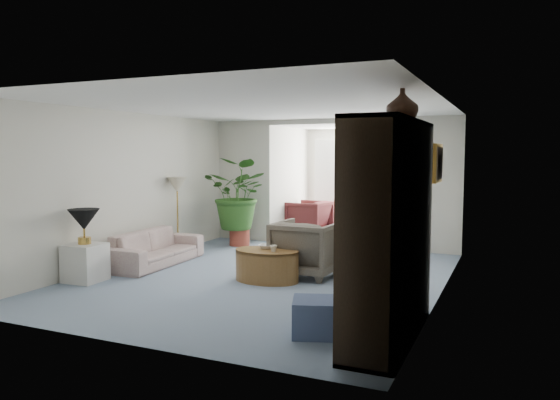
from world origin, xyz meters
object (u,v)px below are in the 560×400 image
at_px(plant_pot, 240,237).
at_px(sunroom_table, 351,221).
at_px(cabinet_urn, 402,105).
at_px(sunroom_chair_maroon, 309,218).
at_px(floor_lamp, 177,185).
at_px(end_table, 85,263).
at_px(framed_picture, 439,163).
at_px(sunroom_chair_blue, 375,224).
at_px(wingback_chair, 307,248).
at_px(coffee_cup, 273,249).
at_px(side_table_dark, 358,254).
at_px(coffee_table, 267,265).
at_px(table_lamp, 84,220).
at_px(ottoman, 315,317).
at_px(entertainment_cabinet, 390,230).
at_px(sofa, 155,248).
at_px(coffee_bowl, 267,247).

height_order(plant_pot, sunroom_table, sunroom_table).
distance_m(cabinet_urn, plant_pot, 5.71).
height_order(cabinet_urn, sunroom_chair_maroon, cabinet_urn).
bearing_deg(floor_lamp, end_table, -87.79).
height_order(framed_picture, end_table, framed_picture).
distance_m(sunroom_chair_blue, sunroom_chair_maroon, 1.50).
xyz_separation_m(wingback_chair, sunroom_table, (-0.64, 4.50, -0.15)).
height_order(end_table, coffee_cup, coffee_cup).
bearing_deg(end_table, sunroom_chair_maroon, 75.66).
bearing_deg(sunroom_chair_maroon, side_table_dark, 38.13).
relative_size(coffee_table, sunroom_table, 1.80).
xyz_separation_m(framed_picture, plant_pot, (-4.10, 2.42, -1.54)).
bearing_deg(plant_pot, coffee_cup, -53.22).
xyz_separation_m(sunroom_chair_blue, sunroom_chair_maroon, (-1.50, 0.00, 0.07)).
bearing_deg(coffee_table, table_lamp, -155.69).
relative_size(wingback_chair, plant_pot, 2.28).
distance_m(floor_lamp, cabinet_urn, 5.29).
xyz_separation_m(ottoman, sunroom_table, (-1.66, 6.89, 0.08)).
height_order(ottoman, sunroom_table, sunroom_table).
bearing_deg(coffee_table, sunroom_chair_blue, 83.25).
bearing_deg(sunroom_chair_blue, plant_pot, 135.59).
xyz_separation_m(cabinet_urn, sunroom_table, (-2.34, 6.17, -2.06)).
relative_size(sunroom_chair_blue, sunroom_chair_maroon, 0.83).
height_order(framed_picture, cabinet_urn, cabinet_urn).
bearing_deg(entertainment_cabinet, sofa, 155.91).
relative_size(sofa, sunroom_chair_blue, 2.68).
bearing_deg(sunroom_chair_blue, coffee_bowl, 179.34).
relative_size(coffee_bowl, coffee_cup, 2.31).
xyz_separation_m(framed_picture, sunroom_chair_maroon, (-3.32, 4.24, -1.31)).
height_order(side_table_dark, entertainment_cabinet, entertainment_cabinet).
xyz_separation_m(framed_picture, sunroom_table, (-2.57, 4.99, -1.44)).
bearing_deg(coffee_table, end_table, -155.69).
bearing_deg(floor_lamp, plant_pot, 58.53).
xyz_separation_m(end_table, cabinet_urn, (4.46, -0.06, 2.05)).
relative_size(coffee_cup, side_table_dark, 0.16).
distance_m(table_lamp, ottoman, 3.92).
xyz_separation_m(coffee_bowl, sunroom_chair_maroon, (-0.94, 4.19, -0.09)).
xyz_separation_m(end_table, sunroom_chair_maroon, (1.37, 5.36, 0.12)).
distance_m(framed_picture, table_lamp, 4.89).
xyz_separation_m(floor_lamp, coffee_cup, (2.61, -1.45, -0.75)).
bearing_deg(end_table, coffee_table, 24.31).
bearing_deg(sunroom_chair_blue, end_table, 158.74).
height_order(table_lamp, cabinet_urn, cabinet_urn).
relative_size(coffee_table, entertainment_cabinet, 0.44).
bearing_deg(side_table_dark, coffee_table, -142.66).
xyz_separation_m(coffee_bowl, sunroom_table, (-0.19, 4.94, -0.21)).
bearing_deg(coffee_cup, table_lamp, -158.94).
height_order(sofa, cabinet_urn, cabinet_urn).
distance_m(coffee_table, side_table_dark, 1.39).
bearing_deg(framed_picture, plant_pot, 149.50).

